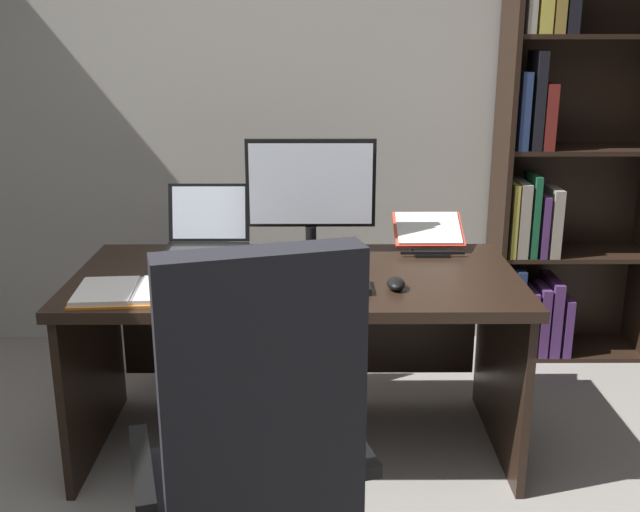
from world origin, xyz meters
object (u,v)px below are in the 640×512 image
computer_mouse (396,284)px  pen (235,270)px  monitor (311,195)px  open_binder (137,291)px  notepad (230,272)px  reading_stand_with_book (429,233)px  keyboard (310,286)px  office_chair (257,482)px  laptop (206,239)px  bookshelf (560,162)px  desk (297,314)px

computer_mouse → pen: (-0.58, 0.18, -0.01)m
monitor → open_binder: monitor is taller
notepad → monitor: bearing=42.4°
reading_stand_with_book → notepad: reading_stand_with_book is taller
monitor → computer_mouse: size_ratio=4.99×
monitor → reading_stand_with_book: monitor is taller
keyboard → computer_mouse: 0.30m
reading_stand_with_book → notepad: bearing=-157.6°
office_chair → laptop: (-0.30, 1.27, 0.30)m
keyboard → notepad: size_ratio=2.00×
pen → laptop: bearing=117.0°
laptop → reading_stand_with_book: bearing=2.6°
laptop → office_chair: bearing=-76.9°
bookshelf → reading_stand_with_book: (-0.71, -0.58, -0.20)m
office_chair → reading_stand_with_book: size_ratio=3.94×
office_chair → monitor: 1.36m
computer_mouse → monitor: bearing=123.2°
computer_mouse → reading_stand_with_book: reading_stand_with_book is taller
laptop → reading_stand_with_book: laptop is taller
desk → open_binder: size_ratio=3.77×
notepad → bookshelf: bearing=31.2°
laptop → keyboard: size_ratio=0.80×
open_binder → monitor: bearing=36.1°
bookshelf → keyboard: (-1.20, -1.09, -0.25)m
desk → bookshelf: bookshelf is taller
monitor → keyboard: (0.00, -0.46, -0.23)m
laptop → computer_mouse: bearing=-32.7°
desk → office_chair: size_ratio=1.47×
monitor → laptop: bearing=179.0°
reading_stand_with_book → keyboard: bearing=-133.8°
keyboard → open_binder: bearing=-175.2°
office_chair → keyboard: (0.13, 0.81, 0.25)m
monitor → keyboard: bearing=-90.0°
desk → notepad: (-0.25, -0.07, 0.19)m
laptop → keyboard: laptop is taller
computer_mouse → keyboard: bearing=180.0°
desk → notepad: bearing=-163.8°
reading_stand_with_book → notepad: 0.86m
monitor → computer_mouse: bearing=-56.8°
bookshelf → office_chair: size_ratio=1.86×
monitor → pen: 0.45m
keyboard → pen: bearing=147.1°
laptop → open_binder: bearing=-108.0°
desk → computer_mouse: size_ratio=15.89×
desk → reading_stand_with_book: 0.65m
office_chair → pen: bearing=82.9°
laptop → open_binder: (-0.17, -0.52, -0.04)m
reading_stand_with_book → open_binder: 1.22m
reading_stand_with_book → bookshelf: bearing=39.4°
computer_mouse → notepad: 0.63m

